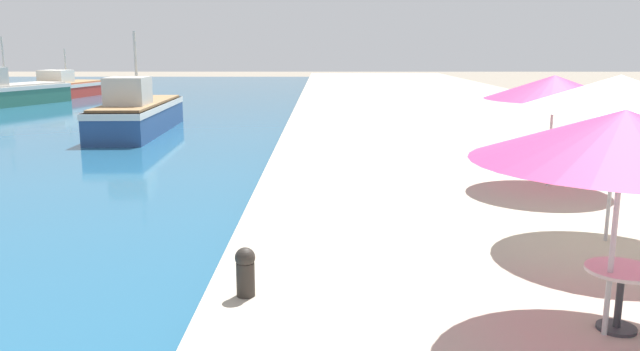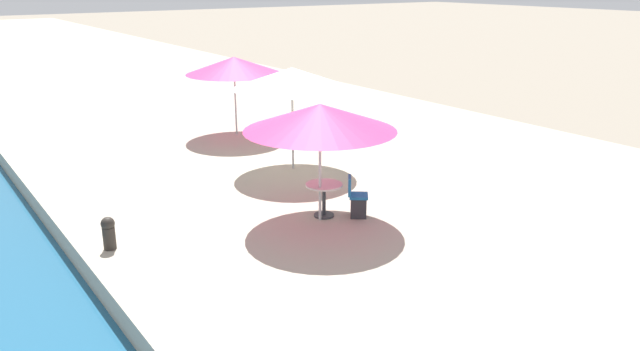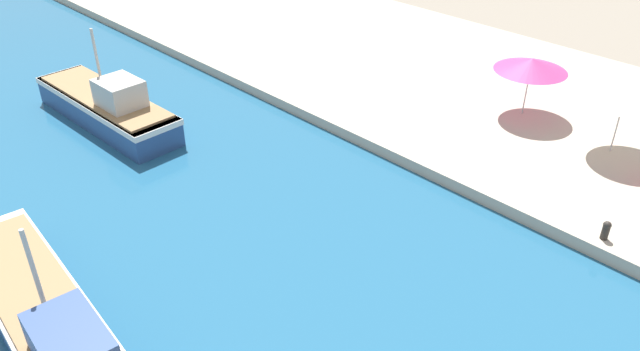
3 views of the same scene
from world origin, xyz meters
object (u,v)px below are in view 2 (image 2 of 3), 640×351
Objects in this scene: cafe_umbrella_white at (292,78)px; cafe_table at (324,193)px; cafe_umbrella_pink at (320,117)px; cafe_chair_left at (357,203)px; mooring_bollard at (109,232)px; cafe_umbrella_striped at (234,65)px.

cafe_umbrella_white reaches higher than cafe_table.
cafe_umbrella_pink reaches higher than cafe_chair_left.
cafe_umbrella_pink is at bearing -147.04° from cafe_table.
cafe_umbrella_striped is at bearing 46.73° from mooring_bollard.
cafe_chair_left is (-0.79, -3.80, -2.14)m from cafe_umbrella_white.
cafe_chair_left is (-1.29, -8.01, -1.96)m from cafe_umbrella_striped.
cafe_umbrella_striped is at bearing 76.21° from cafe_table.
cafe_chair_left is at bearing -15.89° from mooring_bollard.
cafe_table is (-1.36, -3.36, -1.93)m from cafe_umbrella_white.
cafe_table is 0.88× the size of cafe_chair_left.
cafe_umbrella_white is 3.44× the size of cafe_chair_left.
cafe_umbrella_striped is at bearing -151.67° from cafe_chair_left.
cafe_chair_left is at bearing -37.45° from cafe_table.
cafe_umbrella_white is at bearing -96.74° from cafe_umbrella_striped.
cafe_table is at bearing -90.00° from cafe_chair_left.
cafe_table is at bearing -112.06° from cafe_umbrella_white.
cafe_table is (-1.86, -7.58, -1.75)m from cafe_umbrella_striped.
mooring_bollard is (-5.72, -2.40, -2.12)m from cafe_umbrella_white.
cafe_umbrella_striped is 8.35m from cafe_chair_left.
cafe_umbrella_striped is (0.50, 4.21, -0.18)m from cafe_umbrella_white.
cafe_umbrella_striped is (2.05, 7.70, 0.03)m from cafe_umbrella_pink.
cafe_umbrella_white is 4.11m from cafe_table.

